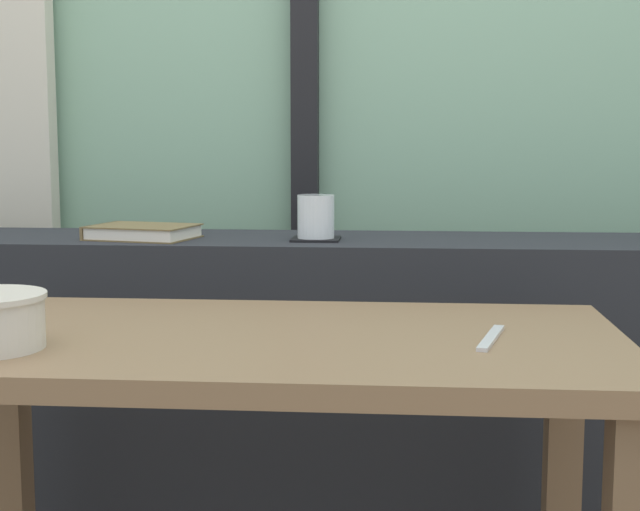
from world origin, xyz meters
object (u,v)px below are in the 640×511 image
object	(u,v)px
coaster_square	(314,239)
fork_utensil	(491,338)
closed_book	(142,232)
juice_glass	(314,218)
breakfast_table	(259,416)

from	to	relation	value
coaster_square	fork_utensil	bearing A→B (deg)	-61.35
closed_book	coaster_square	bearing A→B (deg)	0.12
juice_glass	closed_book	world-z (taller)	juice_glass
juice_glass	breakfast_table	bearing A→B (deg)	-93.59
juice_glass	closed_book	size ratio (longest dim) A/B	0.38
fork_utensil	coaster_square	bearing A→B (deg)	132.73
fork_utensil	breakfast_table	bearing A→B (deg)	-168.84
closed_book	breakfast_table	bearing A→B (deg)	-58.98
coaster_square	fork_utensil	size ratio (longest dim) A/B	0.59
breakfast_table	fork_utensil	bearing A→B (deg)	-2.92
coaster_square	juice_glass	bearing A→B (deg)	-90.00
breakfast_table	juice_glass	xyz separation A→B (m)	(0.03, 0.55, 0.26)
breakfast_table	juice_glass	size ratio (longest dim) A/B	12.25
juice_glass	closed_book	distance (m)	0.37
breakfast_table	coaster_square	bearing A→B (deg)	86.41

